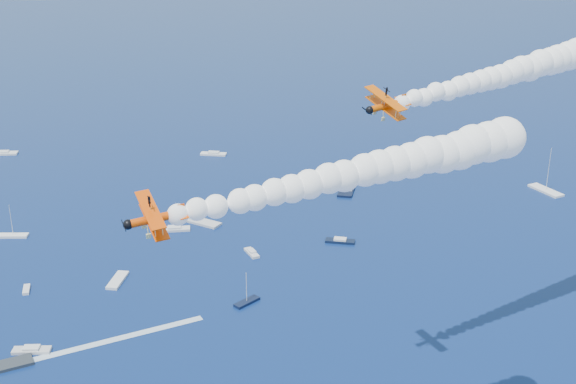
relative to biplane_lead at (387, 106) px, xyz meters
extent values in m
cube|color=#292F37|center=(-74.46, 18.97, -58.54)|extent=(13.31, 8.18, 0.70)
cube|color=silver|center=(-32.22, 88.98, -58.54)|extent=(12.32, 10.77, 0.70)
cube|color=silver|center=(-105.59, 161.70, -58.54)|extent=(11.29, 3.93, 0.70)
cube|color=white|center=(80.89, 101.24, -58.54)|extent=(8.22, 13.09, 0.70)
cube|color=white|center=(-85.76, 85.42, -58.54)|extent=(8.50, 3.52, 0.70)
cube|color=silver|center=(27.15, 131.74, -58.54)|extent=(11.12, 14.41, 0.70)
cube|color=black|center=(-21.93, 39.69, -58.54)|extent=(6.70, 6.02, 0.70)
cube|color=silver|center=(-18.78, 66.13, -58.54)|extent=(4.03, 6.79, 0.70)
cube|color=white|center=(-26.80, 151.64, -58.54)|extent=(10.07, 5.39, 0.70)
cube|color=silver|center=(-69.30, 24.42, -58.54)|extent=(8.30, 3.30, 0.70)
cube|color=silver|center=(-40.01, 84.47, -58.54)|extent=(9.08, 2.96, 0.70)
cube|color=black|center=(6.53, 70.75, -58.54)|extent=(8.71, 4.95, 0.70)
cube|color=white|center=(-53.75, 54.55, -58.54)|extent=(5.22, 9.70, 0.70)
cube|color=black|center=(16.23, 110.64, -58.54)|extent=(9.23, 15.68, 0.70)
cube|color=silver|center=(-75.75, 52.26, -58.54)|extent=(2.09, 4.98, 0.70)
cube|color=white|center=(-50.66, 27.69, -58.86)|extent=(36.37, 14.95, 0.04)
camera|label=1|loc=(-31.08, -121.43, 33.59)|focal=47.76mm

